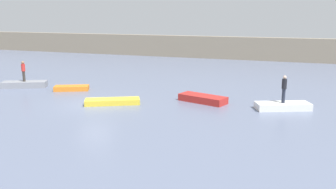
{
  "coord_description": "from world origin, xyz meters",
  "views": [
    {
      "loc": [
        13.29,
        -21.29,
        6.19
      ],
      "look_at": [
        4.36,
        3.03,
        0.4
      ],
      "focal_mm": 38.84,
      "sensor_mm": 36.0,
      "label": 1
    }
  ],
  "objects_px": {
    "rowboat_red": "(203,99)",
    "rowboat_white": "(283,106)",
    "rowboat_grey": "(25,84)",
    "person_red_shirt": "(23,70)",
    "person_dark_shirt": "(284,88)",
    "rowboat_orange": "(72,88)",
    "rowboat_yellow": "(112,101)"
  },
  "relations": [
    {
      "from": "rowboat_grey",
      "to": "rowboat_yellow",
      "type": "height_order",
      "value": "rowboat_grey"
    },
    {
      "from": "rowboat_orange",
      "to": "person_dark_shirt",
      "type": "height_order",
      "value": "person_dark_shirt"
    },
    {
      "from": "rowboat_red",
      "to": "person_red_shirt",
      "type": "bearing_deg",
      "value": -162.39
    },
    {
      "from": "rowboat_white",
      "to": "person_red_shirt",
      "type": "height_order",
      "value": "person_red_shirt"
    },
    {
      "from": "rowboat_yellow",
      "to": "rowboat_white",
      "type": "distance_m",
      "value": 11.55
    },
    {
      "from": "person_dark_shirt",
      "to": "person_red_shirt",
      "type": "bearing_deg",
      "value": 179.87
    },
    {
      "from": "rowboat_orange",
      "to": "rowboat_yellow",
      "type": "xyz_separation_m",
      "value": [
        5.41,
        -2.95,
        -0.01
      ]
    },
    {
      "from": "rowboat_yellow",
      "to": "rowboat_grey",
      "type": "bearing_deg",
      "value": 137.59
    },
    {
      "from": "rowboat_white",
      "to": "rowboat_red",
      "type": "bearing_deg",
      "value": 154.73
    },
    {
      "from": "rowboat_grey",
      "to": "person_red_shirt",
      "type": "relative_size",
      "value": 2.1
    },
    {
      "from": "rowboat_white",
      "to": "person_dark_shirt",
      "type": "bearing_deg",
      "value": 66.34
    },
    {
      "from": "rowboat_yellow",
      "to": "rowboat_white",
      "type": "height_order",
      "value": "rowboat_white"
    },
    {
      "from": "rowboat_orange",
      "to": "person_dark_shirt",
      "type": "distance_m",
      "value": 16.72
    },
    {
      "from": "rowboat_red",
      "to": "person_dark_shirt",
      "type": "distance_m",
      "value": 5.62
    },
    {
      "from": "rowboat_yellow",
      "to": "rowboat_red",
      "type": "distance_m",
      "value": 6.39
    },
    {
      "from": "rowboat_yellow",
      "to": "person_dark_shirt",
      "type": "xyz_separation_m",
      "value": [
        11.26,
        2.58,
        1.28
      ]
    },
    {
      "from": "rowboat_grey",
      "to": "person_red_shirt",
      "type": "distance_m",
      "value": 1.24
    },
    {
      "from": "rowboat_white",
      "to": "person_dark_shirt",
      "type": "relative_size",
      "value": 1.94
    },
    {
      "from": "rowboat_orange",
      "to": "rowboat_white",
      "type": "bearing_deg",
      "value": -26.69
    },
    {
      "from": "rowboat_white",
      "to": "person_dark_shirt",
      "type": "xyz_separation_m",
      "value": [
        0.0,
        0.0,
        1.24
      ]
    },
    {
      "from": "rowboat_orange",
      "to": "person_dark_shirt",
      "type": "relative_size",
      "value": 1.51
    },
    {
      "from": "rowboat_grey",
      "to": "rowboat_red",
      "type": "distance_m",
      "value": 15.71
    },
    {
      "from": "rowboat_grey",
      "to": "rowboat_white",
      "type": "relative_size",
      "value": 1.04
    },
    {
      "from": "rowboat_yellow",
      "to": "rowboat_white",
      "type": "bearing_deg",
      "value": -14.64
    },
    {
      "from": "rowboat_orange",
      "to": "person_dark_shirt",
      "type": "xyz_separation_m",
      "value": [
        16.67,
        -0.36,
        1.27
      ]
    },
    {
      "from": "rowboat_orange",
      "to": "rowboat_yellow",
      "type": "relative_size",
      "value": 0.73
    },
    {
      "from": "rowboat_grey",
      "to": "person_dark_shirt",
      "type": "relative_size",
      "value": 2.02
    },
    {
      "from": "rowboat_red",
      "to": "person_dark_shirt",
      "type": "relative_size",
      "value": 1.89
    },
    {
      "from": "rowboat_grey",
      "to": "person_red_shirt",
      "type": "xyz_separation_m",
      "value": [
        0.0,
        0.0,
        1.24
      ]
    },
    {
      "from": "rowboat_red",
      "to": "rowboat_orange",
      "type": "bearing_deg",
      "value": -163.86
    },
    {
      "from": "rowboat_orange",
      "to": "rowboat_yellow",
      "type": "distance_m",
      "value": 6.16
    },
    {
      "from": "rowboat_red",
      "to": "rowboat_white",
      "type": "xyz_separation_m",
      "value": [
        5.48,
        -0.15,
        -0.02
      ]
    }
  ]
}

